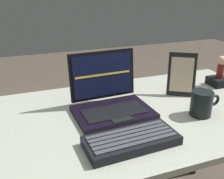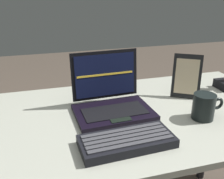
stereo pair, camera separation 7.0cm
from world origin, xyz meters
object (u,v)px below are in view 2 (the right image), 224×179
(photo_frame, at_px, (187,76))
(coffee_mug, at_px, (204,106))
(laptop_front, at_px, (111,101))
(external_keyboard, at_px, (127,141))

(photo_frame, bearing_deg, coffee_mug, -101.52)
(laptop_front, height_order, photo_frame, laptop_front)
(external_keyboard, bearing_deg, coffee_mug, 15.01)
(photo_frame, height_order, coffee_mug, photo_frame)
(laptop_front, xyz_separation_m, photo_frame, (0.37, 0.05, 0.05))
(coffee_mug, bearing_deg, photo_frame, 78.48)
(external_keyboard, bearing_deg, laptop_front, 86.15)
(external_keyboard, height_order, photo_frame, photo_frame)
(laptop_front, distance_m, external_keyboard, 0.25)
(external_keyboard, bearing_deg, photo_frame, 37.82)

